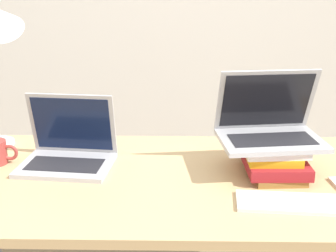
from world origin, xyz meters
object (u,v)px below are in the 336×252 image
book_stack (272,156)px  laptop_on_books (269,127)px  wireless_keyboard (290,203)px  laptop_left (68,151)px

book_stack → laptop_on_books: laptop_on_books is taller
book_stack → laptop_on_books: size_ratio=0.79×
laptop_on_books → wireless_keyboard: (0.03, -0.26, -0.15)m
laptop_on_books → wireless_keyboard: size_ratio=1.14×
laptop_left → book_stack: laptop_left is taller
laptop_left → laptop_on_books: 0.71m
book_stack → wireless_keyboard: (0.01, -0.25, -0.05)m
wireless_keyboard → laptop_on_books: bearing=95.5°
laptop_left → book_stack: 0.72m
laptop_on_books → wireless_keyboard: 0.30m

